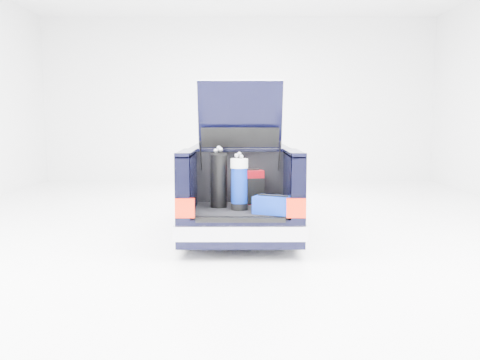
{
  "coord_description": "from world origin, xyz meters",
  "views": [
    {
      "loc": [
        -0.03,
        -8.8,
        1.87
      ],
      "look_at": [
        0.0,
        -0.5,
        0.9
      ],
      "focal_mm": 38.0,
      "sensor_mm": 36.0,
      "label": 1
    }
  ],
  "objects_px": {
    "car": "(240,189)",
    "blue_duffel": "(273,205)",
    "black_golf_bag": "(219,180)",
    "red_suitcase": "(252,187)",
    "blue_golf_bag": "(239,184)"
  },
  "relations": [
    {
      "from": "blue_duffel",
      "to": "car",
      "type": "bearing_deg",
      "value": 125.3
    },
    {
      "from": "black_golf_bag",
      "to": "blue_duffel",
      "type": "relative_size",
      "value": 1.53
    },
    {
      "from": "black_golf_bag",
      "to": "blue_golf_bag",
      "type": "relative_size",
      "value": 1.08
    },
    {
      "from": "car",
      "to": "black_golf_bag",
      "type": "height_order",
      "value": "car"
    },
    {
      "from": "blue_golf_bag",
      "to": "blue_duffel",
      "type": "distance_m",
      "value": 0.61
    },
    {
      "from": "black_golf_bag",
      "to": "blue_duffel",
      "type": "distance_m",
      "value": 0.95
    },
    {
      "from": "blue_golf_bag",
      "to": "blue_duffel",
      "type": "relative_size",
      "value": 1.42
    },
    {
      "from": "black_golf_bag",
      "to": "blue_duffel",
      "type": "bearing_deg",
      "value": -38.29
    },
    {
      "from": "car",
      "to": "blue_duffel",
      "type": "relative_size",
      "value": 7.91
    },
    {
      "from": "car",
      "to": "black_golf_bag",
      "type": "xyz_separation_m",
      "value": [
        -0.31,
        -1.52,
        0.33
      ]
    },
    {
      "from": "black_golf_bag",
      "to": "blue_golf_bag",
      "type": "bearing_deg",
      "value": -36.72
    },
    {
      "from": "red_suitcase",
      "to": "blue_duffel",
      "type": "relative_size",
      "value": 0.93
    },
    {
      "from": "car",
      "to": "blue_duffel",
      "type": "height_order",
      "value": "car"
    },
    {
      "from": "red_suitcase",
      "to": "black_golf_bag",
      "type": "bearing_deg",
      "value": -158.12
    },
    {
      "from": "car",
      "to": "blue_golf_bag",
      "type": "height_order",
      "value": "car"
    }
  ]
}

